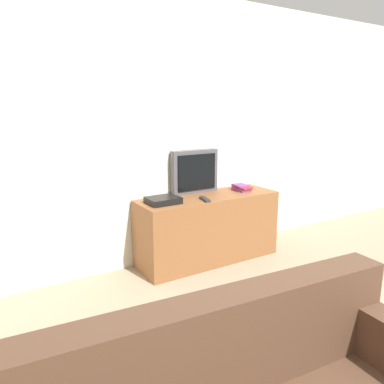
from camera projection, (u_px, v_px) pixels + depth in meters
name	position (u px, v px, depth m)	size (l,w,h in m)	color
wall_back	(164.00, 132.00, 3.64)	(9.00, 0.06, 2.60)	silver
tv_stand	(208.00, 228.00, 3.80)	(1.46, 0.47, 0.68)	brown
television	(195.00, 172.00, 3.81)	(0.52, 0.09, 0.44)	#4C4C51
book_stack	(242.00, 188.00, 3.95)	(0.17, 0.21, 0.06)	#7A3884
remote_on_stand	(205.00, 199.00, 3.54)	(0.08, 0.18, 0.02)	#2D2D2D
set_top_box	(163.00, 200.00, 3.43)	(0.29, 0.23, 0.06)	black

